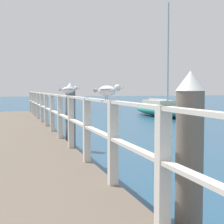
{
  "coord_description": "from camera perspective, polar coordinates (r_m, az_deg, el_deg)",
  "views": [
    {
      "loc": [
        -0.17,
        1.0,
        1.73
      ],
      "look_at": [
        2.36,
        9.27,
        1.15
      ],
      "focal_mm": 56.55,
      "sensor_mm": 36.0,
      "label": 1
    }
  ],
  "objects": [
    {
      "name": "seagull_background",
      "position": [
        8.04,
        -7.02,
        3.6
      ],
      "size": [
        0.48,
        0.18,
        0.21
      ],
      "rotation": [
        0.0,
        0.0,
        4.75
      ],
      "color": "white",
      "rests_on": "pier_railing"
    },
    {
      "name": "pier_deck",
      "position": [
        10.09,
        -15.92,
        -4.98
      ],
      "size": [
        2.6,
        21.95,
        0.43
      ],
      "primitive_type": "cube",
      "color": "brown",
      "rests_on": "ground_plane"
    },
    {
      "name": "dock_piling_near",
      "position": [
        3.67,
        12.38,
        -8.36
      ],
      "size": [
        0.29,
        0.29,
        1.91
      ],
      "color": "#6B6056",
      "rests_on": "ground_plane"
    },
    {
      "name": "dock_piling_far",
      "position": [
        9.96,
        -6.74,
        -0.64
      ],
      "size": [
        0.29,
        0.29,
        1.91
      ],
      "color": "#6B6056",
      "rests_on": "ground_plane"
    },
    {
      "name": "pier_railing",
      "position": [
        10.09,
        -9.07,
        0.32
      ],
      "size": [
        0.12,
        20.47,
        1.14
      ],
      "color": "beige",
      "rests_on": "pier_deck"
    },
    {
      "name": "boat_0",
      "position": [
        22.1,
        8.43,
        0.33
      ],
      "size": [
        2.66,
        6.66,
        6.88
      ],
      "rotation": [
        0.0,
        0.0,
        3.24
      ],
      "color": "#197266",
      "rests_on": "ground_plane"
    },
    {
      "name": "seagull_foreground",
      "position": [
        4.97,
        -0.74,
        3.53
      ],
      "size": [
        0.34,
        0.39,
        0.21
      ],
      "rotation": [
        0.0,
        0.0,
        3.85
      ],
      "color": "white",
      "rests_on": "pier_railing"
    }
  ]
}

